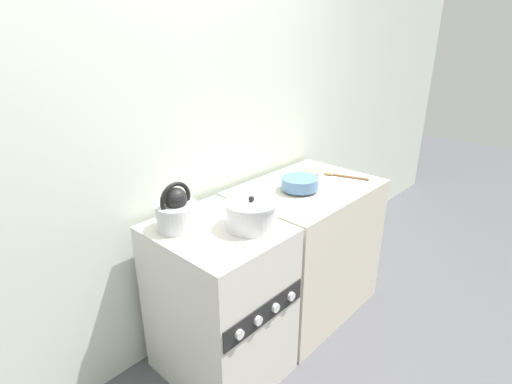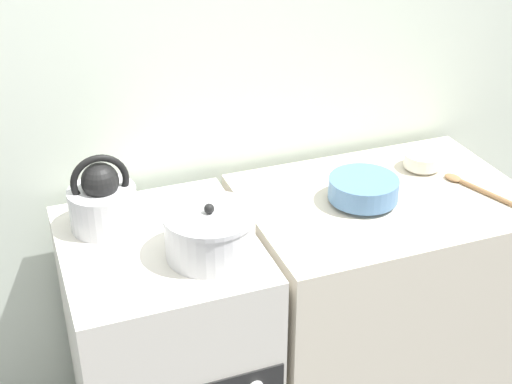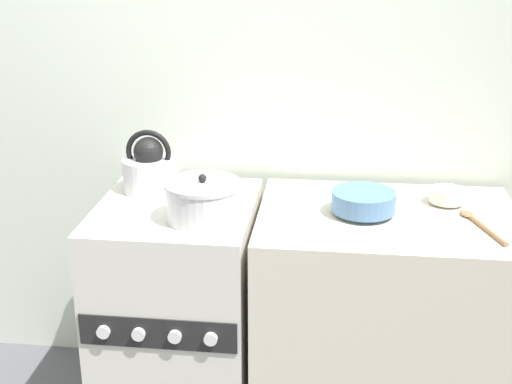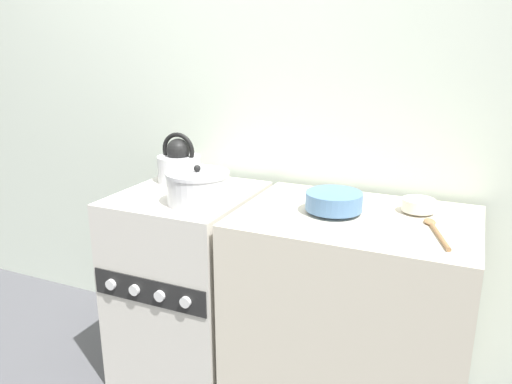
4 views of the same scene
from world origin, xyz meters
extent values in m
cube|color=silver|center=(0.00, 0.70, 1.25)|extent=(7.00, 0.06, 2.50)
cube|color=beige|center=(0.00, 0.31, 0.43)|extent=(0.55, 0.62, 0.86)
cube|color=beige|center=(0.74, 0.32, 0.43)|extent=(0.88, 0.63, 0.85)
cylinder|color=silver|center=(-0.12, 0.45, 0.92)|extent=(0.20, 0.20, 0.12)
sphere|color=black|center=(-0.12, 0.45, 1.00)|extent=(0.11, 0.11, 0.11)
torus|color=black|center=(-0.12, 0.45, 1.00)|extent=(0.17, 0.02, 0.17)
cone|color=silver|center=(-0.03, 0.45, 0.93)|extent=(0.10, 0.04, 0.08)
cylinder|color=silver|center=(0.12, 0.20, 0.91)|extent=(0.25, 0.25, 0.12)
cylinder|color=silver|center=(0.12, 0.20, 0.98)|extent=(0.25, 0.25, 0.01)
sphere|color=black|center=(0.12, 0.20, 1.00)|extent=(0.03, 0.03, 0.03)
cylinder|color=#4C729E|center=(0.65, 0.31, 0.86)|extent=(0.10, 0.10, 0.01)
cylinder|color=#4C729E|center=(0.65, 0.31, 0.90)|extent=(0.22, 0.22, 0.07)
cylinder|color=beige|center=(0.94, 0.44, 0.86)|extent=(0.06, 0.06, 0.01)
cylinder|color=beige|center=(0.94, 0.44, 0.89)|extent=(0.12, 0.12, 0.05)
cylinder|color=olive|center=(1.04, 0.20, 0.86)|extent=(0.09, 0.22, 0.02)
ellipsoid|color=olive|center=(1.00, 0.33, 0.86)|extent=(0.06, 0.07, 0.02)
camera|label=1|loc=(-1.11, -0.97, 1.73)|focal=28.00mm
camera|label=2|loc=(-0.33, -1.37, 1.96)|focal=50.00mm
camera|label=3|loc=(0.55, -1.95, 1.77)|focal=50.00mm
camera|label=4|loc=(1.11, -1.45, 1.47)|focal=35.00mm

